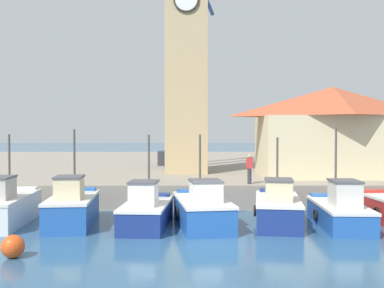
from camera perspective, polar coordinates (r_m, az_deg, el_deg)
ground_plane at (r=17.61m, az=1.80°, el=-12.25°), size 300.00×300.00×0.00m
quay_wharf at (r=43.84m, az=0.55°, el=-3.05°), size 120.00×40.00×1.34m
fishing_boat_left_outer at (r=22.23m, az=-22.96°, el=-7.38°), size 2.33×5.24×4.09m
fishing_boat_left_inner at (r=21.00m, az=-15.21°, el=-7.79°), size 2.30×4.73×4.32m
fishing_boat_mid_left at (r=20.10m, az=-6.05°, el=-8.44°), size 2.18×4.72×4.07m
fishing_boat_center at (r=20.19m, az=1.07°, el=-8.26°), size 2.82×5.27×4.08m
fishing_boat_mid_right at (r=20.82m, az=10.57°, el=-7.99°), size 2.62×5.07×3.95m
fishing_boat_right_inner at (r=21.11m, az=17.98°, el=-8.05°), size 2.12×5.09×4.40m
clock_tower at (r=31.76m, az=-0.97°, el=11.17°), size 3.38×3.38×17.12m
warehouse_right at (r=30.40m, az=17.14°, el=1.67°), size 9.63×5.93×5.75m
port_crane_near at (r=36.42m, az=-1.90°, el=7.76°), size 4.36×9.81×18.89m
port_crane_far at (r=38.72m, az=-2.95°, el=7.44°), size 4.60×7.30×18.34m
mooring_buoy at (r=16.44m, az=-22.05°, el=-11.98°), size 0.77×0.77×0.77m
dock_worker_near_tower at (r=24.75m, az=7.05°, el=-3.11°), size 0.34×0.22×1.62m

